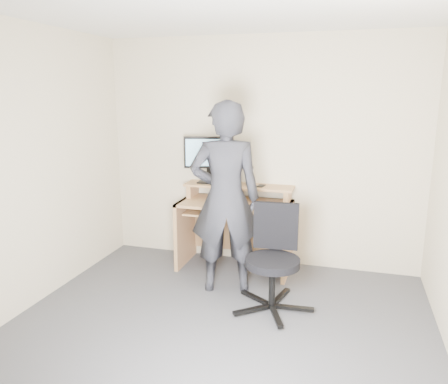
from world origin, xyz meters
The scene contains 14 objects.
ground centered at (0.00, 0.00, 0.00)m, with size 3.50×3.50×0.00m, color #525257.
back_wall centered at (0.00, 1.75, 1.25)m, with size 3.50×0.02×2.50m, color beige.
ceiling centered at (0.00, 0.00, 2.50)m, with size 3.50×3.50×0.02m, color white.
desk centered at (-0.20, 1.53, 0.55)m, with size 1.20×0.60×0.91m.
monitor centered at (-0.54, 1.60, 1.22)m, with size 0.54×0.16×0.52m.
external_drive centered at (-0.27, 1.61, 1.01)m, with size 0.07×0.13×0.20m, color black.
travel_mug centered at (-0.08, 1.60, 1.00)m, with size 0.08×0.08×0.19m, color silver.
smartphone centered at (0.05, 1.59, 0.92)m, with size 0.07×0.13×0.01m, color black.
charger centered at (-0.30, 1.52, 0.93)m, with size 0.04×0.04×0.04m, color black.
headphones centered at (-0.28, 1.69, 0.92)m, with size 0.16×0.16×0.02m, color silver.
keyboard centered at (-0.27, 1.36, 0.67)m, with size 0.46×0.18×0.03m, color black.
mouse centered at (0.20, 1.35, 0.77)m, with size 0.10×0.06×0.04m, color black.
office_chair centered at (0.36, 0.69, 0.50)m, with size 0.71×0.73×0.91m.
person centered at (-0.16, 0.91, 0.92)m, with size 0.67×0.44×1.84m, color black.
Camera 1 is at (0.96, -2.94, 1.91)m, focal length 35.00 mm.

